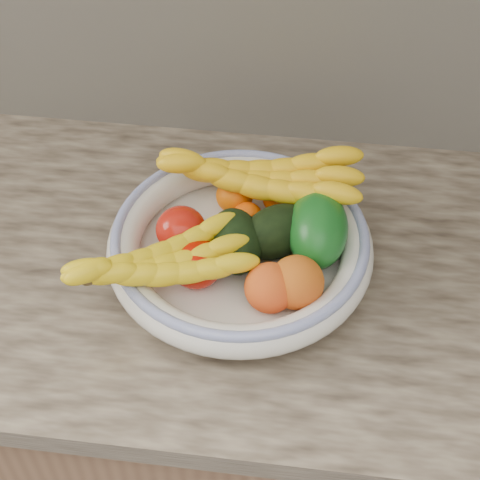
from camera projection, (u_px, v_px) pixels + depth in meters
name	position (u px, v px, depth m)	size (l,w,h in m)	color
kitchen_counter	(242.00, 402.00, 1.45)	(2.44, 0.66, 1.40)	brown
fruit_bowl	(240.00, 245.00, 1.07)	(0.39, 0.39, 0.08)	silver
clementine_back_left	(235.00, 196.00, 1.14)	(0.06, 0.06, 0.05)	orange
clementine_back_right	(278.00, 198.00, 1.13)	(0.05, 0.05, 0.04)	#FF5805
clementine_back_mid	(247.00, 217.00, 1.11)	(0.05, 0.05, 0.04)	#FF5A05
tomato_left	(181.00, 230.00, 1.08)	(0.08, 0.08, 0.07)	red
tomato_near_left	(196.00, 264.00, 1.03)	(0.08, 0.08, 0.07)	#B70E00
avocado_center	(235.00, 241.00, 1.06)	(0.08, 0.11, 0.08)	black
avocado_right	(277.00, 232.00, 1.07)	(0.08, 0.11, 0.08)	black
green_mango	(317.00, 229.00, 1.06)	(0.09, 0.13, 0.10)	#0E4E14
peach_front	(270.00, 288.00, 1.00)	(0.07, 0.07, 0.07)	orange
peach_right	(297.00, 282.00, 1.00)	(0.08, 0.08, 0.08)	orange
banana_bunch_back	(259.00, 181.00, 1.11)	(0.33, 0.12, 0.09)	yellow
banana_bunch_front	(160.00, 267.00, 1.00)	(0.28, 0.11, 0.08)	yellow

